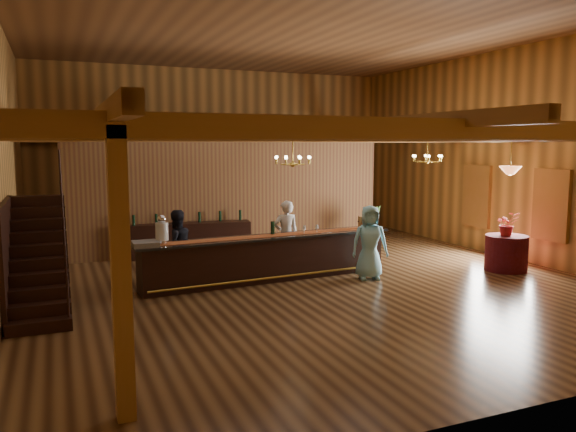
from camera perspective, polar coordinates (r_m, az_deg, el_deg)
name	(u,v)px	position (r m, az deg, el deg)	size (l,w,h in m)	color
floor	(299,276)	(13.01, 1.15, -6.06)	(14.00, 14.00, 0.00)	brown
ceiling	(300,29)	(12.90, 1.22, 18.44)	(14.00, 14.00, 0.00)	brown
wall_back	(216,152)	(19.28, -7.29, 6.47)	(12.00, 0.10, 5.50)	#C48B40
wall_front	(555,167)	(6.87, 25.52, 4.47)	(12.00, 0.10, 5.50)	#C48B40
wall_left	(1,158)	(11.62, -27.14, 5.24)	(0.10, 14.00, 5.50)	#C48B40
wall_right	(506,154)	(16.05, 21.30, 5.88)	(0.10, 14.00, 5.50)	#C48B40
beam_grid	(291,134)	(13.13, 0.29, 8.32)	(11.90, 13.90, 0.39)	#976232
support_posts	(309,209)	(12.28, 2.11, 0.72)	(9.20, 10.20, 3.20)	#976232
partition_wall	(233,197)	(15.84, -5.61, 1.98)	(9.00, 0.18, 3.10)	brown
window_right_front	(551,205)	(14.97, 25.19, 1.02)	(0.12, 1.05, 1.75)	white
window_right_back	(477,196)	(16.81, 18.63, 1.94)	(0.12, 1.05, 1.75)	white
staircase	(38,257)	(11.03, -24.05, -3.81)	(1.00, 2.80, 2.00)	black
backroom_boxes	(221,223)	(17.92, -6.81, -0.71)	(4.10, 0.60, 1.10)	black
tasting_bar	(268,258)	(12.49, -2.01, -4.26)	(6.01, 1.21, 1.01)	black
beverage_dispenser	(162,230)	(11.62, -12.70, -1.41)	(0.26, 0.26, 0.60)	silver
glass_rack_tray	(145,244)	(11.49, -14.30, -2.76)	(0.50, 0.50, 0.10)	gray
raffle_drum	(365,221)	(13.59, 7.81, -0.53)	(0.34, 0.24, 0.30)	olive
bar_bottle_0	(272,228)	(12.55, -1.61, -1.24)	(0.07, 0.07, 0.30)	black
bar_bottle_1	(273,228)	(12.55, -1.54, -1.23)	(0.07, 0.07, 0.30)	black
backbar_shelf	(189,240)	(15.32, -9.99, -2.38)	(3.28, 0.51, 0.92)	black
round_table	(506,253)	(14.42, 21.29, -3.52)	(0.98, 0.98, 0.85)	#410F1A
chandelier_left	(293,160)	(12.05, 0.49, 5.73)	(0.80, 0.80, 0.68)	gold
chandelier_right	(427,158)	(15.04, 13.95, 5.74)	(0.80, 0.80, 0.70)	gold
pendant_lamp	(510,170)	(14.20, 21.65, 4.34)	(0.52, 0.52, 0.90)	gold
bartender	(286,235)	(13.52, -0.21, -1.95)	(0.61, 0.40, 1.67)	white
staff_second	(176,246)	(12.54, -11.29, -3.01)	(0.77, 0.60, 1.59)	black
guest	(370,242)	(12.68, 8.30, -2.67)	(0.81, 0.53, 1.66)	#88D6ED
floor_plant	(370,227)	(16.50, 8.34, -1.08)	(0.69, 0.55, 1.25)	#294F1F
table_flowers	(507,224)	(14.25, 21.38, -0.75)	(0.52, 0.45, 0.58)	#A51F1E
table_vase	(508,230)	(14.26, 21.48, -1.34)	(0.14, 0.14, 0.28)	gold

